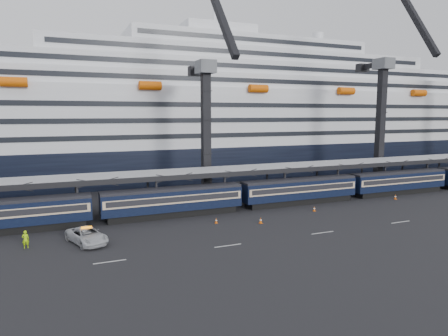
# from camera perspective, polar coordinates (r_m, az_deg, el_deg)

# --- Properties ---
(ground) EXTENTS (260.00, 260.00, 0.00)m
(ground) POSITION_cam_1_polar(r_m,az_deg,el_deg) (60.23, 22.46, -6.02)
(ground) COLOR black
(ground) RESTS_ON ground
(train) EXTENTS (133.05, 3.00, 4.05)m
(train) POSITION_cam_1_polar(r_m,az_deg,el_deg) (64.24, 13.29, -2.80)
(train) COLOR black
(train) RESTS_ON ground
(canopy) EXTENTS (130.00, 6.25, 5.53)m
(canopy) POSITION_cam_1_polar(r_m,az_deg,el_deg) (69.70, 14.55, 0.51)
(canopy) COLOR #919398
(canopy) RESTS_ON ground
(cruise_ship) EXTENTS (214.09, 28.84, 34.00)m
(cruise_ship) POSITION_cam_1_polar(r_m,az_deg,el_deg) (96.16, 2.55, 6.91)
(cruise_ship) COLOR black
(cruise_ship) RESTS_ON ground
(crane_dark_near) EXTENTS (4.50, 17.75, 35.08)m
(crane_dark_near) POSITION_cam_1_polar(r_m,az_deg,el_deg) (63.59, -2.47, 6.12)
(crane_dark_near) COLOR #53565B
(crane_dark_near) RESTS_ON ground
(crane_dark_mid) EXTENTS (4.50, 18.24, 39.64)m
(crane_dark_mid) POSITION_cam_1_polar(r_m,az_deg,el_deg) (81.70, 21.70, 6.94)
(crane_dark_mid) COLOR #53565B
(crane_dark_mid) RESTS_ON ground
(pickup_truck) EXTENTS (4.62, 6.53, 1.65)m
(pickup_truck) POSITION_cam_1_polar(r_m,az_deg,el_deg) (45.55, -19.00, -9.13)
(pickup_truck) COLOR #AFB1B6
(pickup_truck) RESTS_ON ground
(worker) EXTENTS (0.69, 0.46, 1.87)m
(worker) POSITION_cam_1_polar(r_m,az_deg,el_deg) (46.33, -26.50, -9.11)
(worker) COLOR #A9E70C
(worker) RESTS_ON ground
(traffic_cone_b) EXTENTS (0.36, 0.36, 0.71)m
(traffic_cone_b) POSITION_cam_1_polar(r_m,az_deg,el_deg) (50.81, -1.12, -7.51)
(traffic_cone_b) COLOR #D75406
(traffic_cone_b) RESTS_ON ground
(traffic_cone_c) EXTENTS (0.40, 0.40, 0.80)m
(traffic_cone_c) POSITION_cam_1_polar(r_m,az_deg,el_deg) (50.97, 5.26, -7.44)
(traffic_cone_c) COLOR #D75406
(traffic_cone_c) RESTS_ON ground
(traffic_cone_d) EXTENTS (0.36, 0.36, 0.73)m
(traffic_cone_d) POSITION_cam_1_polar(r_m,az_deg,el_deg) (58.38, 12.78, -5.68)
(traffic_cone_d) COLOR #D75406
(traffic_cone_d) RESTS_ON ground
(traffic_cone_e) EXTENTS (0.40, 0.40, 0.80)m
(traffic_cone_e) POSITION_cam_1_polar(r_m,az_deg,el_deg) (70.50, 23.28, -3.79)
(traffic_cone_e) COLOR #D75406
(traffic_cone_e) RESTS_ON ground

